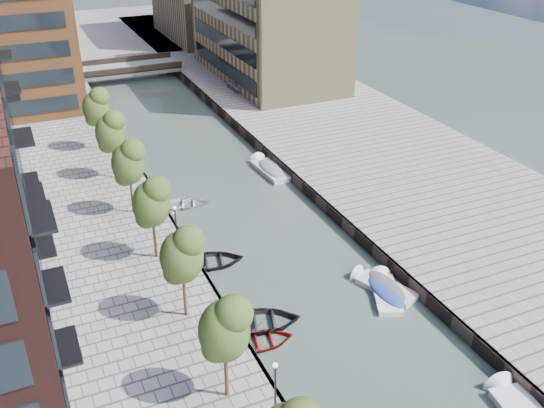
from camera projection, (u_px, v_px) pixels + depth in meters
water at (205, 166)px, 57.43m from camera, size 300.00×300.00×0.00m
quay_right at (351, 136)px, 62.96m from camera, size 20.00×140.00×1.00m
quay_wall_left at (141, 173)px, 55.00m from camera, size 0.25×140.00×1.00m
quay_wall_right at (264, 151)px, 59.40m from camera, size 0.25×140.00×1.00m
far_closure at (95, 33)px, 105.53m from camera, size 80.00×40.00×1.00m
tan_block_near at (266, 22)px, 77.15m from camera, size 12.00×25.00×14.00m
bridge at (130, 68)px, 82.55m from camera, size 13.00×6.00×1.30m
tree_1 at (224, 327)px, 28.51m from camera, size 2.50×2.50×5.95m
tree_2 at (181, 254)px, 34.15m from camera, size 2.50×2.50×5.95m
tree_3 at (151, 201)px, 39.79m from camera, size 2.50×2.50×5.95m
tree_4 at (128, 161)px, 45.43m from camera, size 2.50×2.50×5.95m
tree_5 at (110, 130)px, 51.07m from camera, size 2.50×2.50×5.95m
tree_6 at (96, 106)px, 56.71m from camera, size 2.50×2.50×5.95m
lamp_0 at (275, 390)px, 27.41m from camera, size 0.24×0.24×4.12m
lamp_1 at (176, 227)px, 40.30m from camera, size 0.24×0.24×4.12m
lamp_2 at (125, 144)px, 53.19m from camera, size 0.24×0.24×4.12m
sloop_1 at (260, 325)px, 36.84m from camera, size 5.92×4.93×1.06m
sloop_2 at (261, 344)px, 35.38m from camera, size 4.39×3.44×0.83m
sloop_3 at (186, 206)px, 50.42m from camera, size 4.61×3.78×0.83m
sloop_4 at (211, 264)px, 42.70m from camera, size 5.41×4.38×0.99m
motorboat_1 at (381, 286)px, 40.14m from camera, size 3.12×4.80×1.52m
motorboat_3 at (385, 291)px, 39.63m from camera, size 3.21×4.71×1.49m
motorboat_4 at (269, 169)px, 56.34m from camera, size 2.17×5.48×1.79m
car at (236, 84)px, 75.15m from camera, size 1.68×3.90×1.31m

